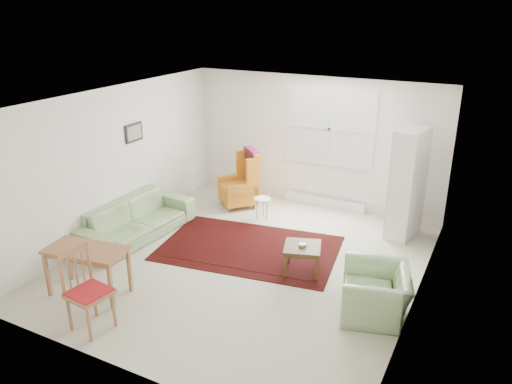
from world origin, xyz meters
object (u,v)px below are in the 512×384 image
at_px(wingback_chair, 238,179).
at_px(desk, 89,271).
at_px(sofa, 135,213).
at_px(coffee_table, 302,259).
at_px(desk_chair, 89,292).
at_px(cabinet, 408,184).
at_px(armchair, 376,288).
at_px(stool, 262,208).

distance_m(wingback_chair, desk, 3.70).
distance_m(sofa, coffee_table, 2.98).
bearing_deg(desk_chair, coffee_table, -27.88).
xyz_separation_m(cabinet, desk_chair, (-2.81, -4.40, -0.42)).
bearing_deg(wingback_chair, desk, -52.25).
bearing_deg(armchair, wingback_chair, -141.11).
bearing_deg(cabinet, sofa, -142.59).
xyz_separation_m(armchair, cabinet, (-0.16, 2.51, 0.57)).
xyz_separation_m(armchair, desk, (-3.59, -1.31, -0.03)).
height_order(armchair, stool, armchair).
bearing_deg(stool, desk_chair, -95.05).
height_order(armchair, coffee_table, armchair).
height_order(wingback_chair, coffee_table, wingback_chair).
height_order(sofa, wingback_chair, wingback_chair).
relative_size(armchair, desk_chair, 0.91).
relative_size(wingback_chair, desk, 1.05).
xyz_separation_m(sofa, stool, (1.57, 1.66, -0.23)).
bearing_deg(desk_chair, cabinet, -25.02).
height_order(desk, desk_chair, desk_chair).
distance_m(wingback_chair, cabinet, 3.19).
height_order(armchair, wingback_chair, wingback_chair).
distance_m(armchair, wingback_chair, 4.09).
bearing_deg(stool, desk, -105.91).
xyz_separation_m(wingback_chair, coffee_table, (2.09, -1.80, -0.35)).
xyz_separation_m(wingback_chair, desk_chair, (0.35, -4.26, -0.05)).
relative_size(armchair, desk, 0.88).
height_order(wingback_chair, cabinet, cabinet).
relative_size(armchair, cabinet, 0.51).
height_order(coffee_table, desk, desk).
xyz_separation_m(stool, desk_chair, (-0.35, -3.93, 0.32)).
distance_m(cabinet, desk_chair, 5.24).
height_order(coffee_table, desk_chair, desk_chair).
bearing_deg(desk, cabinet, 48.18).
distance_m(stool, desk, 3.49).
xyz_separation_m(wingback_chair, stool, (0.70, -0.32, -0.36)).
xyz_separation_m(sofa, coffee_table, (2.97, 0.18, -0.22)).
bearing_deg(cabinet, stool, -159.69).
distance_m(wingback_chair, desk_chair, 4.27).
bearing_deg(coffee_table, wingback_chair, 139.25).
xyz_separation_m(armchair, desk_chair, (-2.98, -1.89, 0.15)).
distance_m(coffee_table, cabinet, 2.34).
relative_size(wingback_chair, desk_chair, 1.09).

